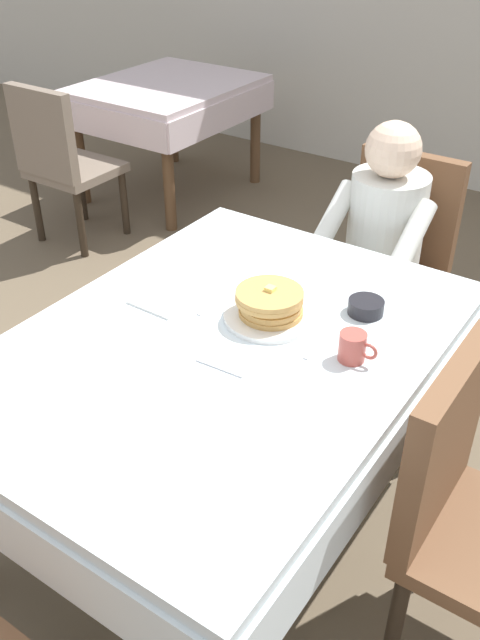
{
  "coord_description": "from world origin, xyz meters",
  "views": [
    {
      "loc": [
        0.96,
        -1.32,
        1.88
      ],
      "look_at": [
        0.03,
        0.05,
        0.79
      ],
      "focal_mm": 38.66,
      "sensor_mm": 36.0,
      "label": 1
    }
  ],
  "objects_px": {
    "plate_breakfast": "(270,316)",
    "chair_diner": "(393,252)",
    "fork_left_of_plate": "(215,302)",
    "diner_person": "(381,236)",
    "spoon_near_edge": "(220,368)",
    "bowl_butter": "(366,307)",
    "background_table_far": "(168,101)",
    "breakfast_stack": "(270,302)",
    "chair_right_side": "(471,506)",
    "knife_right_of_plate": "(322,341)",
    "cup_coffee": "(353,347)",
    "dining_table_main": "(223,364)",
    "background_chair_empty": "(61,157)"
  },
  "relations": [
    {
      "from": "knife_right_of_plate",
      "to": "background_chair_empty",
      "type": "distance_m",
      "value": 2.43
    },
    {
      "from": "breakfast_stack",
      "to": "cup_coffee",
      "type": "bearing_deg",
      "value": -8.73
    },
    {
      "from": "diner_person",
      "to": "breakfast_stack",
      "type": "height_order",
      "value": "diner_person"
    },
    {
      "from": "plate_breakfast",
      "to": "spoon_near_edge",
      "type": "height_order",
      "value": "plate_breakfast"
    },
    {
      "from": "knife_right_of_plate",
      "to": "breakfast_stack",
      "type": "bearing_deg",
      "value": 82.14
    },
    {
      "from": "chair_right_side",
      "to": "cup_coffee",
      "type": "height_order",
      "value": "chair_right_side"
    },
    {
      "from": "breakfast_stack",
      "to": "fork_left_of_plate",
      "type": "xyz_separation_m",
      "value": [
        -0.19,
        -0.02,
        -0.06
      ]
    },
    {
      "from": "cup_coffee",
      "to": "bowl_butter",
      "type": "relative_size",
      "value": 1.03
    },
    {
      "from": "background_table_far",
      "to": "background_chair_empty",
      "type": "relative_size",
      "value": 1.21
    },
    {
      "from": "knife_right_of_plate",
      "to": "fork_left_of_plate",
      "type": "bearing_deg",
      "value": 87.9
    },
    {
      "from": "dining_table_main",
      "to": "bowl_butter",
      "type": "height_order",
      "value": "bowl_butter"
    },
    {
      "from": "cup_coffee",
      "to": "bowl_butter",
      "type": "xyz_separation_m",
      "value": [
        -0.07,
        0.24,
        -0.02
      ]
    },
    {
      "from": "breakfast_stack",
      "to": "fork_left_of_plate",
      "type": "relative_size",
      "value": 1.17
    },
    {
      "from": "diner_person",
      "to": "background_chair_empty",
      "type": "distance_m",
      "value": 2.01
    },
    {
      "from": "spoon_near_edge",
      "to": "chair_right_side",
      "type": "bearing_deg",
      "value": 6.28
    },
    {
      "from": "breakfast_stack",
      "to": "background_chair_empty",
      "type": "xyz_separation_m",
      "value": [
        -2.01,
        1.0,
        -0.27
      ]
    },
    {
      "from": "chair_right_side",
      "to": "background_chair_empty",
      "type": "height_order",
      "value": "same"
    },
    {
      "from": "dining_table_main",
      "to": "breakfast_stack",
      "type": "height_order",
      "value": "breakfast_stack"
    },
    {
      "from": "bowl_butter",
      "to": "fork_left_of_plate",
      "type": "height_order",
      "value": "bowl_butter"
    },
    {
      "from": "chair_right_side",
      "to": "knife_right_of_plate",
      "type": "height_order",
      "value": "chair_right_side"
    },
    {
      "from": "dining_table_main",
      "to": "plate_breakfast",
      "type": "distance_m",
      "value": 0.2
    },
    {
      "from": "background_table_far",
      "to": "fork_left_of_plate",
      "type": "bearing_deg",
      "value": -47.27
    },
    {
      "from": "bowl_butter",
      "to": "spoon_near_edge",
      "type": "distance_m",
      "value": 0.52
    },
    {
      "from": "chair_right_side",
      "to": "breakfast_stack",
      "type": "height_order",
      "value": "chair_right_side"
    },
    {
      "from": "chair_diner",
      "to": "plate_breakfast",
      "type": "xyz_separation_m",
      "value": [
        0.01,
        -1.0,
        0.22
      ]
    },
    {
      "from": "fork_left_of_plate",
      "to": "diner_person",
      "type": "bearing_deg",
      "value": -13.42
    },
    {
      "from": "plate_breakfast",
      "to": "spoon_near_edge",
      "type": "relative_size",
      "value": 1.87
    },
    {
      "from": "dining_table_main",
      "to": "background_chair_empty",
      "type": "height_order",
      "value": "background_chair_empty"
    },
    {
      "from": "plate_breakfast",
      "to": "cup_coffee",
      "type": "bearing_deg",
      "value": -8.88
    },
    {
      "from": "dining_table_main",
      "to": "chair_diner",
      "type": "xyz_separation_m",
      "value": [
        0.04,
        1.17,
        -0.12
      ]
    },
    {
      "from": "background_table_far",
      "to": "breakfast_stack",
      "type": "bearing_deg",
      "value": -44.14
    },
    {
      "from": "fork_left_of_plate",
      "to": "background_table_far",
      "type": "relative_size",
      "value": 0.16
    },
    {
      "from": "plate_breakfast",
      "to": "chair_diner",
      "type": "bearing_deg",
      "value": 90.71
    },
    {
      "from": "knife_right_of_plate",
      "to": "background_chair_empty",
      "type": "bearing_deg",
      "value": 63.02
    },
    {
      "from": "spoon_near_edge",
      "to": "bowl_butter",
      "type": "bearing_deg",
      "value": 63.72
    },
    {
      "from": "cup_coffee",
      "to": "background_table_far",
      "type": "height_order",
      "value": "cup_coffee"
    },
    {
      "from": "dining_table_main",
      "to": "breakfast_stack",
      "type": "xyz_separation_m",
      "value": [
        0.05,
        0.17,
        0.15
      ]
    },
    {
      "from": "dining_table_main",
      "to": "knife_right_of_plate",
      "type": "bearing_deg",
      "value": 32.17
    },
    {
      "from": "chair_right_side",
      "to": "cup_coffee",
      "type": "relative_size",
      "value": 8.23
    },
    {
      "from": "cup_coffee",
      "to": "spoon_near_edge",
      "type": "height_order",
      "value": "cup_coffee"
    },
    {
      "from": "dining_table_main",
      "to": "diner_person",
      "type": "height_order",
      "value": "diner_person"
    },
    {
      "from": "spoon_near_edge",
      "to": "chair_diner",
      "type": "bearing_deg",
      "value": 88.42
    },
    {
      "from": "diner_person",
      "to": "fork_left_of_plate",
      "type": "height_order",
      "value": "diner_person"
    },
    {
      "from": "chair_right_side",
      "to": "diner_person",
      "type": "bearing_deg",
      "value": -144.21
    },
    {
      "from": "breakfast_stack",
      "to": "knife_right_of_plate",
      "type": "distance_m",
      "value": 0.2
    },
    {
      "from": "knife_right_of_plate",
      "to": "spoon_near_edge",
      "type": "relative_size",
      "value": 1.33
    },
    {
      "from": "plate_breakfast",
      "to": "spoon_near_edge",
      "type": "distance_m",
      "value": 0.29
    },
    {
      "from": "diner_person",
      "to": "background_table_far",
      "type": "relative_size",
      "value": 1.0
    },
    {
      "from": "bowl_butter",
      "to": "chair_diner",
      "type": "bearing_deg",
      "value": 106.48
    },
    {
      "from": "spoon_near_edge",
      "to": "knife_right_of_plate",
      "type": "bearing_deg",
      "value": 54.6
    }
  ]
}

